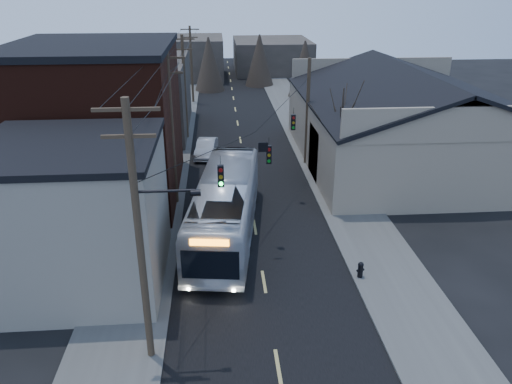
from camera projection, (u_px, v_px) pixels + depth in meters
road_surface at (241, 147)px, 45.14m from camera, size 9.00×110.00×0.02m
sidewalk_left at (169, 148)px, 44.65m from camera, size 4.00×110.00×0.12m
sidewalk_right at (312, 144)px, 45.58m from camera, size 4.00×110.00×0.12m
building_clapboard at (76, 216)px, 23.87m from camera, size 8.00×8.00×7.00m
building_brick at (99, 125)px, 33.29m from camera, size 10.00×12.00×10.00m
building_left_far at (141, 96)px, 48.58m from camera, size 9.00×14.00×7.00m
warehouse at (404, 130)px, 40.43m from camera, size 16.16×20.60×7.73m
building_far_left at (190, 58)px, 75.61m from camera, size 10.00×12.00×6.00m
building_far_right at (272, 55)px, 81.32m from camera, size 12.00×14.00×5.00m
bare_tree at (340, 139)px, 35.02m from camera, size 0.40×0.40×7.20m
utility_lines at (204, 109)px, 37.60m from camera, size 11.24×45.28×10.50m
bus at (226, 206)px, 28.86m from camera, size 4.79×13.55×3.69m
parked_car at (206, 148)px, 42.45m from camera, size 2.07×4.51×1.43m
fire_hydrant at (360, 269)px, 25.01m from camera, size 0.41×0.29×0.85m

